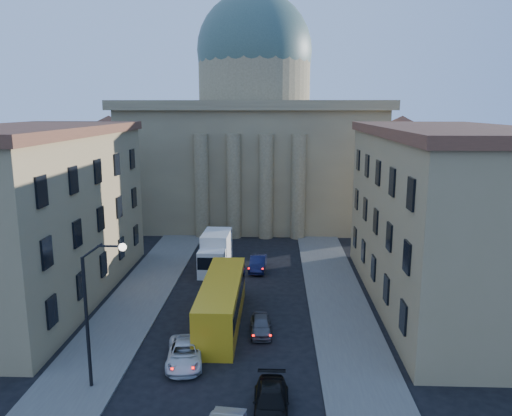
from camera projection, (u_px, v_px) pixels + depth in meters
The scene contains 12 objects.
sidewalk_left at pixel (125, 316), 39.08m from camera, with size 5.00×60.00×0.15m, color #56534E.
sidewalk_right at pixel (343, 320), 38.40m from camera, with size 5.00×60.00×0.15m, color #56534E.
church at pixel (254, 137), 73.09m from camera, with size 68.02×28.76×36.60m.
building_left at pixel (35, 213), 41.87m from camera, with size 11.60×26.60×14.70m.
building_right at pixel (445, 217), 40.53m from camera, with size 11.60×26.60×14.70m.
street_lamp at pixel (95, 303), 28.19m from camera, with size 2.62×0.44×8.83m.
car_left_mid at pixel (185, 354), 31.95m from camera, with size 2.23×4.84×1.34m, color silver.
car_right_mid at pixel (271, 402), 26.66m from camera, with size 1.92×4.72×1.37m, color black.
car_right_far at pixel (261, 325), 36.20m from camera, with size 1.50×3.74×1.27m, color #515257.
car_right_distant at pixel (258, 263), 50.19m from camera, with size 1.53×4.40×1.45m, color black.
city_bus at pixel (222, 301), 37.62m from camera, with size 2.82×12.04×3.39m.
box_truck at pixel (215, 253), 50.30m from camera, with size 2.81×6.74×3.66m.
Camera 1 is at (3.22, -18.17, 16.17)m, focal length 35.00 mm.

